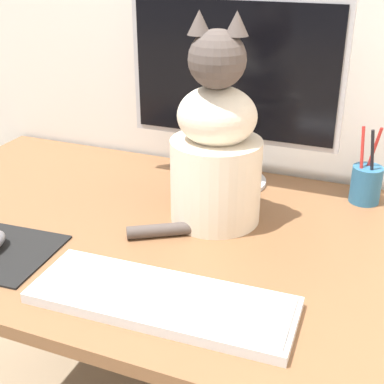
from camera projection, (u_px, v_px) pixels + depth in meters
The scene contains 5 objects.
desk at pixel (213, 275), 1.08m from camera, with size 1.49×0.73×0.71m.
monitor at pixel (234, 83), 1.19m from camera, with size 0.49×0.17×0.43m.
keyboard at pixel (162, 299), 0.85m from camera, with size 0.43×0.16×0.02m.
cat at pixel (216, 149), 1.06m from camera, with size 0.25×0.27×0.42m.
pen_cup at pixel (366, 183), 1.18m from camera, with size 0.07×0.07×0.17m.
Camera 1 is at (0.30, -0.86, 1.24)m, focal length 50.00 mm.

